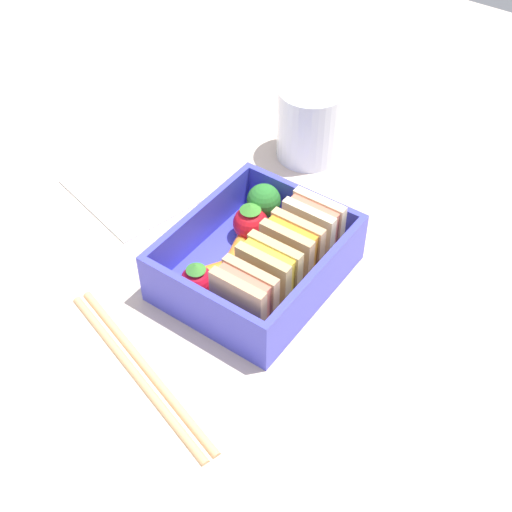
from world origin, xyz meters
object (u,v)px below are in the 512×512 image
(sandwich_left, at_px, (313,226))
(sandwich_center_right, at_px, (244,297))
(strawberry_left, at_px, (197,280))
(broccoli_floret, at_px, (264,202))
(sandwich_center, at_px, (269,272))
(strawberry_far_left, at_px, (251,222))
(chopstick_pair, at_px, (140,368))
(folded_napkin, at_px, (140,185))
(drinking_glass, at_px, (310,123))
(carrot_stick_far_left, at_px, (220,270))
(sandwich_center_left, at_px, (292,248))
(carrot_stick_left, at_px, (236,253))

(sandwich_left, relative_size, sandwich_center_right, 1.00)
(strawberry_left, bearing_deg, broccoli_floret, -177.26)
(sandwich_center, distance_m, strawberry_far_left, 0.07)
(chopstick_pair, relative_size, folded_napkin, 1.60)
(drinking_glass, bearing_deg, carrot_stick_far_left, 10.90)
(sandwich_center_right, distance_m, carrot_stick_far_left, 0.05)
(sandwich_center, height_order, drinking_glass, drinking_glass)
(sandwich_left, bearing_deg, strawberry_left, -25.27)
(carrot_stick_far_left, height_order, drinking_glass, drinking_glass)
(sandwich_left, xyz_separation_m, sandwich_center_left, (0.03, 0.00, 0.00))
(chopstick_pair, xyz_separation_m, folded_napkin, (-0.17, -0.15, -0.00))
(chopstick_pair, bearing_deg, sandwich_left, 167.55)
(sandwich_left, relative_size, carrot_stick_far_left, 0.91)
(carrot_stick_far_left, xyz_separation_m, drinking_glass, (-0.20, -0.04, 0.02))
(sandwich_center, relative_size, sandwich_center_right, 1.00)
(sandwich_center, distance_m, carrot_stick_far_left, 0.05)
(strawberry_left, xyz_separation_m, drinking_glass, (-0.23, -0.04, 0.01))
(sandwich_center_right, height_order, strawberry_left, sandwich_center_right)
(sandwich_center_right, xyz_separation_m, drinking_glass, (-0.22, -0.08, 0.00))
(drinking_glass, bearing_deg, broccoli_floret, 13.87)
(sandwich_center_left, bearing_deg, sandwich_center, 0.00)
(sandwich_center, xyz_separation_m, broccoli_floret, (-0.07, -0.05, 0.00))
(sandwich_center_right, distance_m, strawberry_far_left, 0.09)
(chopstick_pair, height_order, drinking_glass, drinking_glass)
(chopstick_pair, bearing_deg, carrot_stick_left, -177.44)
(carrot_stick_left, height_order, strawberry_left, strawberry_left)
(strawberry_left, bearing_deg, folded_napkin, -120.79)
(strawberry_far_left, distance_m, strawberry_left, 0.08)
(sandwich_center_right, xyz_separation_m, chopstick_pair, (0.08, -0.04, -0.03))
(broccoli_floret, bearing_deg, chopstick_pair, 3.85)
(strawberry_far_left, bearing_deg, chopstick_pair, 4.04)
(sandwich_center_right, bearing_deg, strawberry_far_left, -147.16)
(broccoli_floret, relative_size, folded_napkin, 0.36)
(sandwich_center_left, distance_m, sandwich_center_right, 0.07)
(sandwich_center_right, height_order, carrot_stick_far_left, sandwich_center_right)
(broccoli_floret, distance_m, carrot_stick_left, 0.05)
(sandwich_center_right, bearing_deg, carrot_stick_far_left, -120.25)
(sandwich_center, xyz_separation_m, carrot_stick_far_left, (0.01, -0.04, -0.02))
(carrot_stick_far_left, bearing_deg, sandwich_left, 148.89)
(folded_napkin, bearing_deg, sandwich_left, 94.76)
(sandwich_center, bearing_deg, sandwich_center_right, 0.00)
(chopstick_pair, height_order, folded_napkin, chopstick_pair)
(sandwich_center, bearing_deg, sandwich_left, 180.00)
(sandwich_center_right, bearing_deg, broccoli_floret, -152.63)
(sandwich_center_right, relative_size, chopstick_pair, 0.26)
(drinking_glass, bearing_deg, sandwich_left, 33.52)
(sandwich_left, height_order, sandwich_center, same)
(carrot_stick_far_left, xyz_separation_m, strawberry_left, (0.03, -0.00, 0.01))
(strawberry_far_left, bearing_deg, folded_napkin, -91.85)
(sandwich_center_left, xyz_separation_m, sandwich_center, (0.03, 0.00, 0.00))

